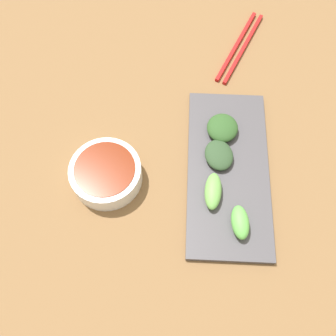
# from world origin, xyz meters

# --- Properties ---
(tabletop) EXTENTS (2.10, 2.10, 0.02)m
(tabletop) POSITION_xyz_m (0.00, 0.00, 0.01)
(tabletop) COLOR brown
(tabletop) RESTS_ON ground
(sauce_bowl) EXTENTS (0.14, 0.14, 0.05)m
(sauce_bowl) POSITION_xyz_m (-0.13, -0.03, 0.04)
(sauce_bowl) COLOR white
(sauce_bowl) RESTS_ON tabletop
(serving_plate) EXTENTS (0.16, 0.36, 0.01)m
(serving_plate) POSITION_xyz_m (0.11, 0.00, 0.03)
(serving_plate) COLOR #4B484E
(serving_plate) RESTS_ON tabletop
(broccoli_stalk_0) EXTENTS (0.04, 0.08, 0.03)m
(broccoli_stalk_0) POSITION_xyz_m (0.08, -0.05, 0.04)
(broccoli_stalk_0) COLOR #6DAE50
(broccoli_stalk_0) RESTS_ON serving_plate
(broccoli_stalk_1) EXTENTS (0.04, 0.07, 0.03)m
(broccoli_stalk_1) POSITION_xyz_m (0.12, -0.11, 0.05)
(broccoli_stalk_1) COLOR #62B94F
(broccoli_stalk_1) RESTS_ON serving_plate
(broccoli_leafy_2) EXTENTS (0.07, 0.07, 0.03)m
(broccoli_leafy_2) POSITION_xyz_m (0.10, 0.08, 0.04)
(broccoli_leafy_2) COLOR #2E5526
(broccoli_leafy_2) RESTS_ON serving_plate
(broccoli_leafy_3) EXTENTS (0.07, 0.08, 0.02)m
(broccoli_leafy_3) POSITION_xyz_m (0.09, 0.02, 0.04)
(broccoli_leafy_3) COLOR #2F4A2C
(broccoli_leafy_3) RESTS_ON serving_plate
(chopsticks) EXTENTS (0.12, 0.22, 0.01)m
(chopsticks) POSITION_xyz_m (0.14, 0.32, 0.02)
(chopsticks) COLOR red
(chopsticks) RESTS_ON tabletop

